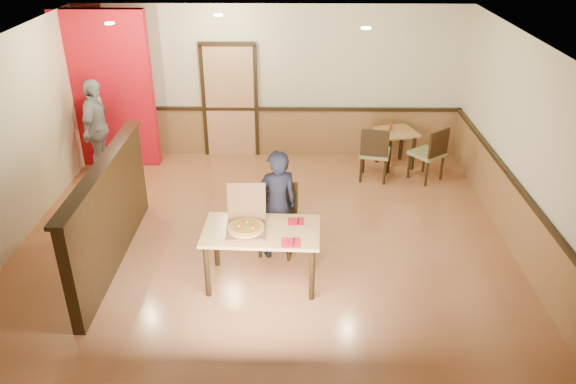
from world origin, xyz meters
name	(u,v)px	position (x,y,z in m)	size (l,w,h in m)	color
floor	(264,253)	(0.00, 0.00, 0.00)	(7.00, 7.00, 0.00)	#B87147
ceiling	(260,52)	(0.00, 0.00, 2.80)	(7.00, 7.00, 0.00)	black
wall_back	(273,83)	(0.00, 3.50, 1.40)	(7.00, 7.00, 0.00)	beige
wall_right	(537,163)	(3.50, 0.00, 1.40)	(7.00, 7.00, 0.00)	beige
wainscot_back	(274,132)	(0.00, 3.47, 0.45)	(7.00, 0.04, 0.90)	olive
chair_rail_back	(273,109)	(0.00, 3.45, 0.92)	(7.00, 0.06, 0.06)	black
wainscot_right	(521,227)	(3.47, 0.00, 0.45)	(0.04, 7.00, 0.90)	olive
chair_rail_right	(526,196)	(3.45, 0.00, 0.92)	(0.06, 7.00, 0.06)	black
back_door	(230,102)	(-0.80, 3.46, 1.05)	(0.90, 0.06, 2.10)	tan
booth_partition	(110,213)	(-2.00, -0.20, 0.74)	(0.20, 3.10, 1.44)	black
red_accent_panel	(107,90)	(-2.90, 3.00, 1.40)	(1.60, 0.20, 2.78)	red
spot_a	(110,23)	(-2.30, 1.80, 2.78)	(0.14, 0.14, 0.02)	beige
spot_b	(218,15)	(-0.80, 2.50, 2.78)	(0.14, 0.14, 0.02)	beige
spot_c	(366,28)	(1.40, 1.50, 2.78)	(0.14, 0.14, 0.02)	beige
main_table	(261,237)	(0.01, -0.64, 0.66)	(1.47, 0.88, 0.77)	tan
diner_chair	(279,215)	(0.20, 0.14, 0.53)	(0.57, 0.57, 0.98)	olive
side_chair_left	(375,152)	(1.78, 2.34, 0.54)	(0.58, 0.58, 0.99)	olive
side_chair_right	(431,152)	(2.74, 2.36, 0.53)	(0.68, 0.68, 0.98)	olive
side_table	(396,140)	(2.25, 2.96, 0.52)	(0.80, 0.80, 0.69)	tan
diner	(277,205)	(0.18, -0.01, 0.78)	(0.57, 0.37, 1.55)	black
passerby	(97,129)	(-3.00, 2.49, 0.87)	(1.02, 0.42, 1.74)	#9A9CA2
pizza_box	(246,225)	(-0.17, -0.63, 0.83)	(0.49, 0.58, 0.50)	brown
pizza	(246,228)	(-0.17, -0.69, 0.82)	(0.45, 0.45, 0.03)	#D3974C
napkin_near	(291,243)	(0.38, -0.94, 0.77)	(0.23, 0.23, 0.01)	red
napkin_far	(296,221)	(0.44, -0.44, 0.77)	(0.21, 0.21, 0.01)	red
condiment	(391,127)	(2.13, 2.98, 0.75)	(0.05, 0.05, 0.13)	#914A1A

